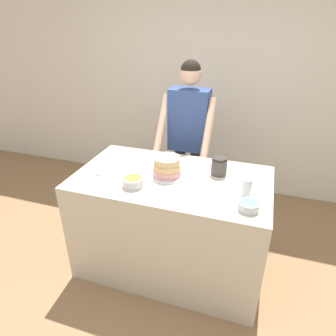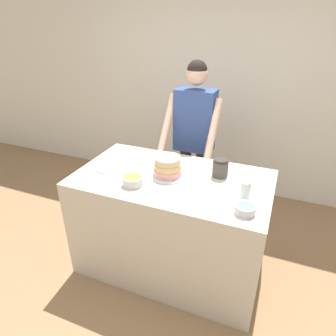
{
  "view_description": "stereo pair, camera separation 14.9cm",
  "coord_description": "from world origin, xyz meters",
  "px_view_note": "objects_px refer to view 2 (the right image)",
  "views": [
    {
      "loc": [
        0.64,
        -1.6,
        2.11
      ],
      "look_at": [
        -0.02,
        0.41,
        1.04
      ],
      "focal_mm": 32.0,
      "sensor_mm": 36.0,
      "label": 1
    },
    {
      "loc": [
        0.78,
        -1.55,
        2.11
      ],
      "look_at": [
        -0.02,
        0.41,
        1.04
      ],
      "focal_mm": 32.0,
      "sensor_mm": 36.0,
      "label": 2
    }
  ],
  "objects_px": {
    "person_baker": "(194,130)",
    "frosting_bowl_blue": "(245,209)",
    "cake": "(168,167)",
    "frosting_bowl_orange": "(133,180)",
    "stoneware_jar": "(220,168)",
    "drinking_glass": "(245,190)",
    "ceramic_plate": "(109,167)"
  },
  "relations": [
    {
      "from": "frosting_bowl_blue",
      "to": "cake",
      "type": "bearing_deg",
      "value": 156.42
    },
    {
      "from": "drinking_glass",
      "to": "ceramic_plate",
      "type": "xyz_separation_m",
      "value": [
        -1.17,
        0.05,
        -0.06
      ]
    },
    {
      "from": "ceramic_plate",
      "to": "drinking_glass",
      "type": "bearing_deg",
      "value": -2.46
    },
    {
      "from": "person_baker",
      "to": "frosting_bowl_blue",
      "type": "bearing_deg",
      "value": -57.13
    },
    {
      "from": "ceramic_plate",
      "to": "stoneware_jar",
      "type": "xyz_separation_m",
      "value": [
        0.92,
        0.22,
        0.07
      ]
    },
    {
      "from": "frosting_bowl_orange",
      "to": "stoneware_jar",
      "type": "bearing_deg",
      "value": 33.94
    },
    {
      "from": "drinking_glass",
      "to": "person_baker",
      "type": "bearing_deg",
      "value": 126.32
    },
    {
      "from": "frosting_bowl_blue",
      "to": "drinking_glass",
      "type": "distance_m",
      "value": 0.18
    },
    {
      "from": "frosting_bowl_blue",
      "to": "stoneware_jar",
      "type": "distance_m",
      "value": 0.53
    },
    {
      "from": "stoneware_jar",
      "to": "person_baker",
      "type": "bearing_deg",
      "value": 123.64
    },
    {
      "from": "frosting_bowl_orange",
      "to": "ceramic_plate",
      "type": "height_order",
      "value": "frosting_bowl_orange"
    },
    {
      "from": "frosting_bowl_orange",
      "to": "drinking_glass",
      "type": "distance_m",
      "value": 0.85
    },
    {
      "from": "cake",
      "to": "frosting_bowl_blue",
      "type": "bearing_deg",
      "value": -23.58
    },
    {
      "from": "drinking_glass",
      "to": "stoneware_jar",
      "type": "height_order",
      "value": "stoneware_jar"
    },
    {
      "from": "cake",
      "to": "frosting_bowl_orange",
      "type": "distance_m",
      "value": 0.32
    },
    {
      "from": "person_baker",
      "to": "ceramic_plate",
      "type": "distance_m",
      "value": 1.01
    },
    {
      "from": "drinking_glass",
      "to": "frosting_bowl_orange",
      "type": "bearing_deg",
      "value": -171.36
    },
    {
      "from": "frosting_bowl_blue",
      "to": "stoneware_jar",
      "type": "height_order",
      "value": "stoneware_jar"
    },
    {
      "from": "frosting_bowl_blue",
      "to": "ceramic_plate",
      "type": "distance_m",
      "value": 1.22
    },
    {
      "from": "cake",
      "to": "frosting_bowl_orange",
      "type": "relative_size",
      "value": 2.0
    },
    {
      "from": "frosting_bowl_blue",
      "to": "ceramic_plate",
      "type": "height_order",
      "value": "frosting_bowl_blue"
    },
    {
      "from": "person_baker",
      "to": "frosting_bowl_blue",
      "type": "distance_m",
      "value": 1.31
    },
    {
      "from": "person_baker",
      "to": "frosting_bowl_orange",
      "type": "bearing_deg",
      "value": -98.78
    },
    {
      "from": "ceramic_plate",
      "to": "stoneware_jar",
      "type": "distance_m",
      "value": 0.95
    },
    {
      "from": "person_baker",
      "to": "cake",
      "type": "height_order",
      "value": "person_baker"
    },
    {
      "from": "frosting_bowl_blue",
      "to": "drinking_glass",
      "type": "bearing_deg",
      "value": 100.42
    },
    {
      "from": "cake",
      "to": "drinking_glass",
      "type": "relative_size",
      "value": 2.31
    },
    {
      "from": "person_baker",
      "to": "frosting_bowl_blue",
      "type": "height_order",
      "value": "person_baker"
    },
    {
      "from": "drinking_glass",
      "to": "frosting_bowl_blue",
      "type": "bearing_deg",
      "value": -79.58
    },
    {
      "from": "stoneware_jar",
      "to": "frosting_bowl_blue",
      "type": "bearing_deg",
      "value": -58.27
    },
    {
      "from": "cake",
      "to": "frosting_bowl_blue",
      "type": "distance_m",
      "value": 0.74
    },
    {
      "from": "person_baker",
      "to": "stoneware_jar",
      "type": "bearing_deg",
      "value": -56.36
    }
  ]
}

